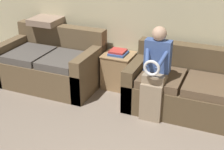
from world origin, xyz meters
name	(u,v)px	position (x,y,z in m)	size (l,w,h in m)	color
wall_back	(204,12)	(0.00, 3.25, 1.27)	(7.76, 0.06, 2.55)	beige
couch_main	(207,92)	(0.23, 2.72, 0.31)	(2.15, 0.91, 0.84)	brown
couch_side	(52,65)	(-2.22, 2.67, 0.32)	(1.58, 0.95, 0.89)	brown
child_left_seated	(155,70)	(-0.42, 2.35, 0.67)	(0.34, 0.38, 1.23)	gray
side_shelf	(119,70)	(-1.17, 2.97, 0.29)	(0.47, 0.45, 0.56)	#9E7A51
book_stack	(118,52)	(-1.18, 2.96, 0.59)	(0.26, 0.28, 0.07)	#33569E
throw_pillow	(46,21)	(-2.49, 3.01, 0.94)	(0.48, 0.48, 0.10)	gray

